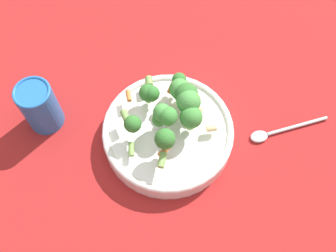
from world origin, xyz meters
The scene contains 5 objects.
ground_plane centered at (0.00, 0.00, 0.00)m, with size 3.00×3.00×0.00m, color maroon.
bowl centered at (0.00, 0.00, 0.02)m, with size 0.26×0.26×0.04m.
pasta_salad centered at (0.01, -0.02, 0.09)m, with size 0.19×0.19×0.08m.
cup centered at (0.22, 0.12, 0.06)m, with size 0.07×0.07×0.11m.
spoon centered at (-0.16, -0.14, 0.01)m, with size 0.11×0.15×0.01m.
Camera 1 is at (-0.21, 0.27, 0.72)m, focal length 42.00 mm.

